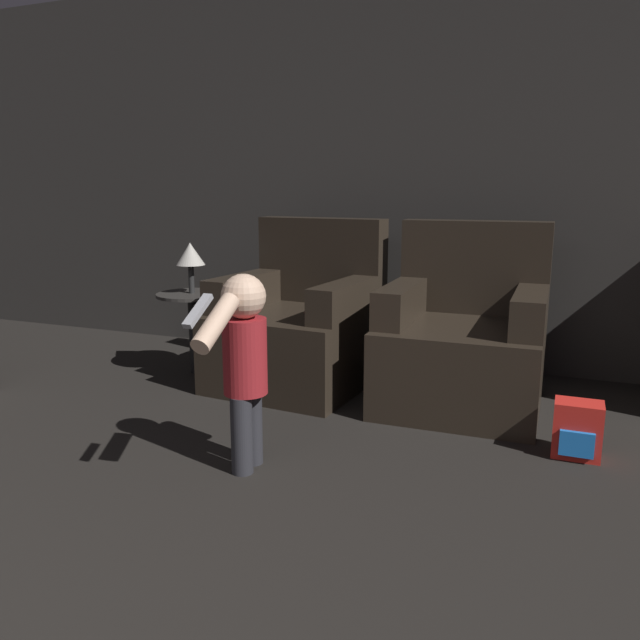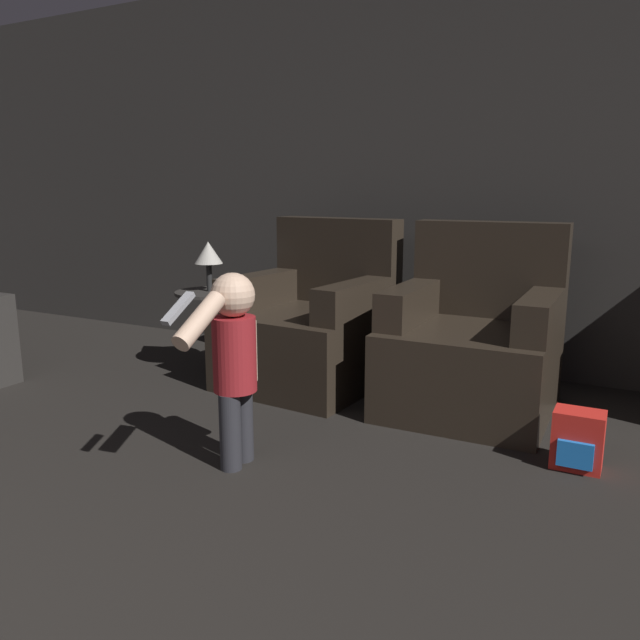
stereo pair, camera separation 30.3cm
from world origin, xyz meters
name	(u,v)px [view 2 (the right image)]	position (x,y,z in m)	size (l,w,h in m)	color
wall_back	(375,169)	(0.00, 4.50, 1.30)	(8.40, 0.05, 2.60)	#33302D
armchair_left	(312,328)	(-0.09, 3.75, 0.34)	(0.91, 0.95, 0.99)	black
armchair_right	(473,346)	(0.90, 3.75, 0.34)	(0.85, 0.88, 0.99)	black
person_toddler	(233,354)	(0.19, 2.55, 0.49)	(0.18, 0.58, 0.84)	#28282D
toy_backpack	(578,440)	(1.50, 3.20, 0.12)	(0.20, 0.16, 0.25)	red
side_table	(210,305)	(-0.81, 3.70, 0.43)	(0.45, 0.45, 0.52)	black
lamp	(208,254)	(-0.81, 3.70, 0.76)	(0.18, 0.18, 0.32)	#262626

